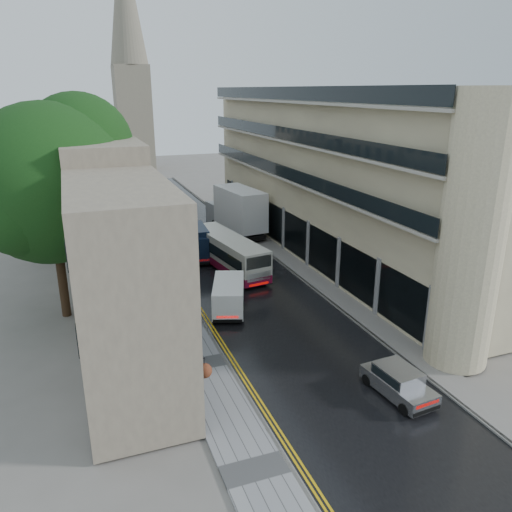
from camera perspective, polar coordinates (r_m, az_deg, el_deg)
ground at (r=21.59m, az=18.77°, el=-22.95°), size 200.00×200.00×0.00m
road at (r=43.37m, az=-4.27°, el=-0.30°), size 9.00×85.00×0.02m
left_sidewalk at (r=42.20m, az=-11.91°, el=-1.13°), size 2.70×85.00×0.12m
right_sidewalk at (r=45.06m, az=2.33°, el=0.53°), size 1.80×85.00×0.12m
old_shop_row at (r=42.76m, az=-17.77°, el=6.91°), size 4.50×56.00×12.00m
modern_block at (r=44.24m, az=9.15°, el=9.23°), size 8.00×40.00×14.00m
church_spire at (r=94.91m, az=-14.33°, el=21.64°), size 6.40×6.40×40.00m
tree_near at (r=32.76m, az=-22.16°, el=4.78°), size 10.56×10.56×13.89m
tree_far at (r=45.64m, az=-21.49°, el=7.49°), size 9.24×9.24×12.46m
cream_bus at (r=37.59m, az=-2.70°, el=-1.04°), size 3.75×10.25×2.73m
white_lorry at (r=47.60m, az=-2.53°, el=4.46°), size 3.92×9.41×4.80m
silver_hatchback at (r=24.14m, az=16.72°, el=-15.58°), size 2.02×3.97×1.44m
white_van at (r=31.55m, az=-4.87°, el=-5.72°), size 3.34×4.92×2.05m
navy_van at (r=41.50m, az=-8.11°, el=0.83°), size 2.75×5.91×2.93m
pedestrian at (r=37.07m, az=-11.55°, el=-2.50°), size 0.62×0.46×1.56m
lamp_post_near at (r=30.10m, az=-8.15°, el=-1.27°), size 0.85×0.51×7.49m
lamp_post_far at (r=48.80m, az=-13.41°, el=6.86°), size 1.01×0.41×8.80m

